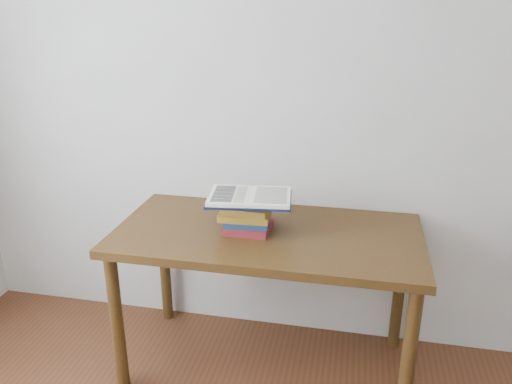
# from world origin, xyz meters

# --- Properties ---
(room_shell) EXTENTS (3.54, 3.54, 2.62)m
(room_shell) POSITION_xyz_m (-0.08, 0.01, 1.63)
(room_shell) COLOR beige
(room_shell) RESTS_ON ground
(desk) EXTENTS (1.45, 0.72, 0.77)m
(desk) POSITION_xyz_m (0.07, 1.38, 0.68)
(desk) COLOR #452D11
(desk) RESTS_ON ground
(book_stack) EXTENTS (0.27, 0.20, 0.16)m
(book_stack) POSITION_xyz_m (-0.03, 1.37, 0.85)
(book_stack) COLOR maroon
(book_stack) RESTS_ON desk
(open_book) EXTENTS (0.41, 0.31, 0.03)m
(open_book) POSITION_xyz_m (-0.01, 1.36, 0.95)
(open_book) COLOR black
(open_book) RESTS_ON book_stack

